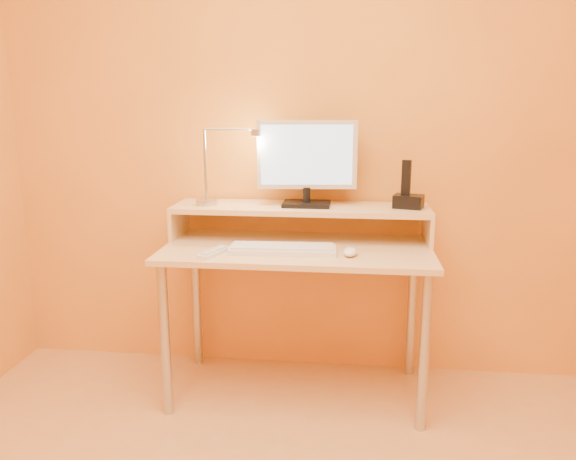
# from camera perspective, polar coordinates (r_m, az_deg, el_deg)

# --- Properties ---
(wall_back) EXTENTS (3.00, 0.04, 2.50)m
(wall_back) POSITION_cam_1_polar(r_m,az_deg,el_deg) (2.75, 1.67, 10.76)
(wall_back) COLOR #F09C38
(wall_back) RESTS_ON floor
(desk_leg_fl) EXTENTS (0.04, 0.04, 0.69)m
(desk_leg_fl) POSITION_cam_1_polar(r_m,az_deg,el_deg) (2.51, -12.47, -10.99)
(desk_leg_fl) COLOR #B0B0B5
(desk_leg_fl) RESTS_ON floor
(desk_leg_fr) EXTENTS (0.04, 0.04, 0.69)m
(desk_leg_fr) POSITION_cam_1_polar(r_m,az_deg,el_deg) (2.41, 13.76, -12.15)
(desk_leg_fr) COLOR #B0B0B5
(desk_leg_fr) RESTS_ON floor
(desk_leg_bl) EXTENTS (0.04, 0.04, 0.69)m
(desk_leg_bl) POSITION_cam_1_polar(r_m,az_deg,el_deg) (2.95, -9.34, -7.16)
(desk_leg_bl) COLOR #B0B0B5
(desk_leg_bl) RESTS_ON floor
(desk_leg_br) EXTENTS (0.04, 0.04, 0.69)m
(desk_leg_br) POSITION_cam_1_polar(r_m,az_deg,el_deg) (2.87, 12.55, -7.95)
(desk_leg_br) COLOR #B0B0B5
(desk_leg_br) RESTS_ON floor
(desk_lower) EXTENTS (1.20, 0.60, 0.02)m
(desk_lower) POSITION_cam_1_polar(r_m,az_deg,el_deg) (2.51, 0.96, -1.98)
(desk_lower) COLOR tan
(desk_lower) RESTS_ON floor
(shelf_riser_left) EXTENTS (0.02, 0.30, 0.14)m
(shelf_riser_left) POSITION_cam_1_polar(r_m,az_deg,el_deg) (2.75, -11.05, 0.82)
(shelf_riser_left) COLOR tan
(shelf_riser_left) RESTS_ON desk_lower
(shelf_riser_right) EXTENTS (0.02, 0.30, 0.14)m
(shelf_riser_right) POSITION_cam_1_polar(r_m,az_deg,el_deg) (2.65, 14.11, 0.20)
(shelf_riser_right) COLOR tan
(shelf_riser_right) RESTS_ON desk_lower
(desk_shelf) EXTENTS (1.20, 0.30, 0.02)m
(desk_shelf) POSITION_cam_1_polar(r_m,az_deg,el_deg) (2.62, 1.30, 2.24)
(desk_shelf) COLOR tan
(desk_shelf) RESTS_ON desk_lower
(monitor_foot) EXTENTS (0.22, 0.16, 0.02)m
(monitor_foot) POSITION_cam_1_polar(r_m,az_deg,el_deg) (2.62, 1.91, 2.69)
(monitor_foot) COLOR black
(monitor_foot) RESTS_ON desk_shelf
(monitor_neck) EXTENTS (0.04, 0.04, 0.07)m
(monitor_neck) POSITION_cam_1_polar(r_m,az_deg,el_deg) (2.61, 1.92, 3.64)
(monitor_neck) COLOR black
(monitor_neck) RESTS_ON monitor_foot
(monitor_panel) EXTENTS (0.46, 0.08, 0.31)m
(monitor_panel) POSITION_cam_1_polar(r_m,az_deg,el_deg) (2.59, 1.96, 7.71)
(monitor_panel) COLOR silver
(monitor_panel) RESTS_ON monitor_neck
(monitor_back) EXTENTS (0.41, 0.06, 0.27)m
(monitor_back) POSITION_cam_1_polar(r_m,az_deg,el_deg) (2.62, 2.01, 7.75)
(monitor_back) COLOR black
(monitor_back) RESTS_ON monitor_panel
(monitor_screen) EXTENTS (0.42, 0.05, 0.27)m
(monitor_screen) POSITION_cam_1_polar(r_m,az_deg,el_deg) (2.58, 1.93, 7.67)
(monitor_screen) COLOR #9FC1E3
(monitor_screen) RESTS_ON monitor_panel
(lamp_base) EXTENTS (0.10, 0.10, 0.02)m
(lamp_base) POSITION_cam_1_polar(r_m,az_deg,el_deg) (2.67, -8.33, 2.83)
(lamp_base) COLOR #B0B0B5
(lamp_base) RESTS_ON desk_shelf
(lamp_post) EXTENTS (0.01, 0.01, 0.33)m
(lamp_post) POSITION_cam_1_polar(r_m,az_deg,el_deg) (2.64, -8.45, 6.62)
(lamp_post) COLOR #B0B0B5
(lamp_post) RESTS_ON lamp_base
(lamp_arm) EXTENTS (0.24, 0.01, 0.01)m
(lamp_arm) POSITION_cam_1_polar(r_m,az_deg,el_deg) (2.60, -5.98, 10.24)
(lamp_arm) COLOR #B0B0B5
(lamp_arm) RESTS_ON lamp_post
(lamp_head) EXTENTS (0.04, 0.04, 0.03)m
(lamp_head) POSITION_cam_1_polar(r_m,az_deg,el_deg) (2.58, -3.32, 9.93)
(lamp_head) COLOR #B0B0B5
(lamp_head) RESTS_ON lamp_arm
(lamp_bulb) EXTENTS (0.03, 0.03, 0.00)m
(lamp_bulb) POSITION_cam_1_polar(r_m,az_deg,el_deg) (2.58, -3.32, 9.58)
(lamp_bulb) COLOR #FFEAC6
(lamp_bulb) RESTS_ON lamp_head
(phone_dock) EXTENTS (0.15, 0.13, 0.06)m
(phone_dock) POSITION_cam_1_polar(r_m,az_deg,el_deg) (2.62, 12.23, 2.87)
(phone_dock) COLOR black
(phone_dock) RESTS_ON desk_shelf
(phone_handset) EXTENTS (0.05, 0.03, 0.16)m
(phone_handset) POSITION_cam_1_polar(r_m,az_deg,el_deg) (2.60, 12.01, 5.27)
(phone_handset) COLOR black
(phone_handset) RESTS_ON phone_dock
(phone_led) EXTENTS (0.01, 0.00, 0.04)m
(phone_led) POSITION_cam_1_polar(r_m,az_deg,el_deg) (2.57, 13.33, 2.65)
(phone_led) COLOR #376EFD
(phone_led) RESTS_ON phone_dock
(keyboard) EXTENTS (0.47, 0.17, 0.02)m
(keyboard) POSITION_cam_1_polar(r_m,az_deg,el_deg) (2.41, -0.55, -2.04)
(keyboard) COLOR silver
(keyboard) RESTS_ON desk_lower
(mouse) EXTENTS (0.07, 0.11, 0.04)m
(mouse) POSITION_cam_1_polar(r_m,az_deg,el_deg) (2.37, 6.39, -2.22)
(mouse) COLOR white
(mouse) RESTS_ON desk_lower
(remote_control) EXTENTS (0.11, 0.19, 0.02)m
(remote_control) POSITION_cam_1_polar(r_m,az_deg,el_deg) (2.39, -7.55, -2.32)
(remote_control) COLOR silver
(remote_control) RESTS_ON desk_lower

